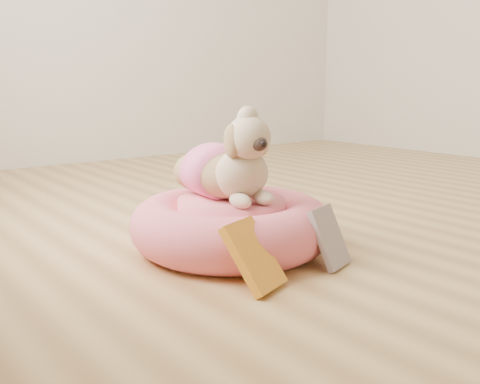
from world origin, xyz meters
TOP-DOWN VIEW (x-y plane):
  - floor at (0.00, 0.00)m, footprint 4.50×4.50m
  - pet_bed at (-0.94, -0.10)m, footprint 0.71×0.71m
  - dog at (-0.94, -0.08)m, footprint 0.35×0.48m
  - book_yellow at (-1.11, -0.43)m, footprint 0.19×0.19m
  - book_white at (-0.80, -0.43)m, footprint 0.16×0.14m

SIDE VIEW (x-z plane):
  - floor at x=0.00m, z-range 0.00..0.00m
  - pet_bed at x=-0.94m, z-range 0.00..0.18m
  - book_white at x=-0.80m, z-range 0.00..0.19m
  - book_yellow at x=-1.11m, z-range 0.00..0.20m
  - dog at x=-0.94m, z-range 0.18..0.52m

